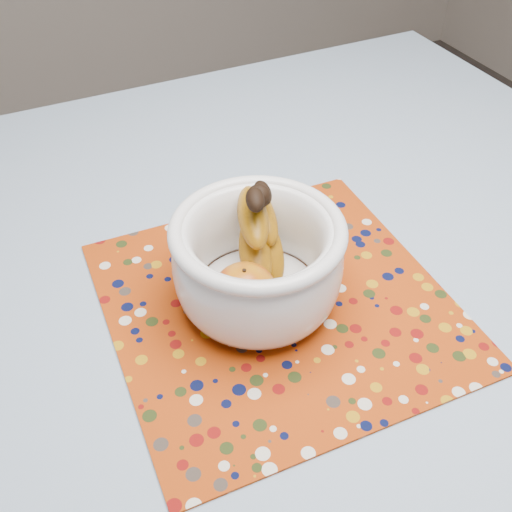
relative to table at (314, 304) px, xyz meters
name	(u,v)px	position (x,y,z in m)	size (l,w,h in m)	color
table	(314,304)	(0.00, 0.00, 0.00)	(1.20, 1.20, 0.75)	brown
tablecloth	(317,266)	(0.00, 0.00, 0.08)	(1.32, 1.32, 0.01)	slate
placemat	(278,303)	(-0.09, -0.05, 0.09)	(0.45, 0.45, 0.00)	#9B3208
fruit_bowl	(258,255)	(-0.11, -0.03, 0.17)	(0.22, 0.23, 0.18)	white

